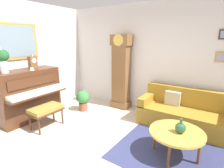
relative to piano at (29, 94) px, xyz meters
The scene contains 14 objects.
ground_plane 2.34m from the piano, ahead, with size 6.40×6.00×0.10m, color beige.
wall_left 0.92m from the piano, 143.42° to the right, with size 0.13×4.90×2.80m.
wall_back 3.18m from the piano, 43.50° to the left, with size 5.30×0.13×2.80m.
area_rug 3.52m from the piano, ahead, with size 2.10×1.50×0.01m, color navy.
piano is the anchor object (origin of this frame).
piano_bench 0.78m from the piano, ahead, with size 0.42×0.70×0.48m.
grandfather_clock 2.40m from the piano, 51.69° to the left, with size 0.52×0.34×2.03m.
couch 3.66m from the piano, 27.15° to the left, with size 1.90×0.80×0.84m.
coffee_table 3.42m from the piano, ahead, with size 0.88×0.88×0.46m.
mantel_clock 0.79m from the piano, 89.35° to the left, with size 0.13×0.18×0.38m.
flower_vase 1.02m from the piano, 89.78° to the right, with size 0.26×0.26×0.58m.
teacup 0.64m from the piano, 19.40° to the left, with size 0.12×0.12×0.06m.
green_jug 3.47m from the piano, ahead, with size 0.17×0.17×0.24m.
potted_plant 1.34m from the piano, 55.04° to the left, with size 0.36×0.36×0.56m.
Camera 1 is at (1.72, -1.95, 1.93)m, focal length 28.30 mm.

